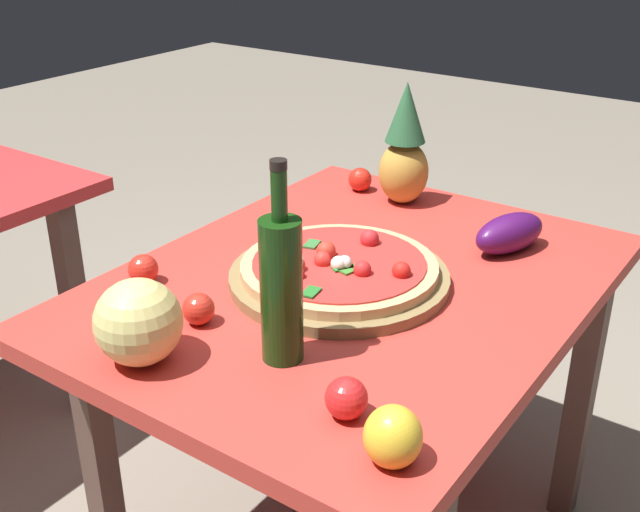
{
  "coord_description": "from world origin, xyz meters",
  "views": [
    {
      "loc": [
        -1.28,
        -0.81,
        1.52
      ],
      "look_at": [
        -0.03,
        0.07,
        0.8
      ],
      "focal_mm": 43.88,
      "sensor_mm": 36.0,
      "label": 1
    }
  ],
  "objects_px": {
    "tomato_near_board": "(143,269)",
    "tomato_by_bottle": "(346,398)",
    "pizza_board": "(339,278)",
    "melon": "(138,322)",
    "pineapple_left": "(405,150)",
    "wine_bottle": "(281,287)",
    "pizza": "(338,266)",
    "bell_pepper": "(393,437)",
    "tomato_at_corner": "(199,309)",
    "tomato_beside_pepper": "(360,179)",
    "eggplant": "(510,233)",
    "display_table": "(353,315)"
  },
  "relations": [
    {
      "from": "bell_pepper",
      "to": "tomato_at_corner",
      "type": "xyz_separation_m",
      "value": [
        0.13,
        0.51,
        -0.01
      ]
    },
    {
      "from": "eggplant",
      "to": "tomato_near_board",
      "type": "height_order",
      "value": "eggplant"
    },
    {
      "from": "bell_pepper",
      "to": "tomato_at_corner",
      "type": "bearing_deg",
      "value": 75.44
    },
    {
      "from": "bell_pepper",
      "to": "pineapple_left",
      "type": "bearing_deg",
      "value": 28.81
    },
    {
      "from": "tomato_near_board",
      "to": "pizza_board",
      "type": "bearing_deg",
      "value": -54.94
    },
    {
      "from": "tomato_near_board",
      "to": "tomato_at_corner",
      "type": "distance_m",
      "value": 0.22
    },
    {
      "from": "display_table",
      "to": "melon",
      "type": "xyz_separation_m",
      "value": [
        -0.49,
        0.14,
        0.17
      ]
    },
    {
      "from": "pizza_board",
      "to": "bell_pepper",
      "type": "height_order",
      "value": "bell_pepper"
    },
    {
      "from": "melon",
      "to": "tomato_near_board",
      "type": "relative_size",
      "value": 2.43
    },
    {
      "from": "bell_pepper",
      "to": "eggplant",
      "type": "distance_m",
      "value": 0.81
    },
    {
      "from": "eggplant",
      "to": "wine_bottle",
      "type": "bearing_deg",
      "value": 166.96
    },
    {
      "from": "bell_pepper",
      "to": "eggplant",
      "type": "relative_size",
      "value": 0.49
    },
    {
      "from": "wine_bottle",
      "to": "tomato_beside_pepper",
      "type": "relative_size",
      "value": 5.71
    },
    {
      "from": "bell_pepper",
      "to": "tomato_by_bottle",
      "type": "relative_size",
      "value": 1.39
    },
    {
      "from": "pizza",
      "to": "wine_bottle",
      "type": "xyz_separation_m",
      "value": [
        -0.3,
        -0.08,
        0.1
      ]
    },
    {
      "from": "wine_bottle",
      "to": "bell_pepper",
      "type": "xyz_separation_m",
      "value": [
        -0.13,
        -0.3,
        -0.1
      ]
    },
    {
      "from": "pineapple_left",
      "to": "tomato_at_corner",
      "type": "xyz_separation_m",
      "value": [
        -0.79,
        0.0,
        -0.11
      ]
    },
    {
      "from": "wine_bottle",
      "to": "tomato_near_board",
      "type": "xyz_separation_m",
      "value": [
        0.06,
        0.42,
        -0.11
      ]
    },
    {
      "from": "bell_pepper",
      "to": "tomato_near_board",
      "type": "height_order",
      "value": "bell_pepper"
    },
    {
      "from": "tomato_by_bottle",
      "to": "tomato_at_corner",
      "type": "height_order",
      "value": "tomato_by_bottle"
    },
    {
      "from": "tomato_beside_pepper",
      "to": "pizza",
      "type": "bearing_deg",
      "value": -152.26
    },
    {
      "from": "pizza_board",
      "to": "pizza",
      "type": "relative_size",
      "value": 1.12
    },
    {
      "from": "wine_bottle",
      "to": "pineapple_left",
      "type": "height_order",
      "value": "wine_bottle"
    },
    {
      "from": "pineapple_left",
      "to": "melon",
      "type": "bearing_deg",
      "value": -179.82
    },
    {
      "from": "tomato_near_board",
      "to": "display_table",
      "type": "bearing_deg",
      "value": -52.64
    },
    {
      "from": "melon",
      "to": "eggplant",
      "type": "xyz_separation_m",
      "value": [
        0.82,
        -0.35,
        -0.03
      ]
    },
    {
      "from": "display_table",
      "to": "bell_pepper",
      "type": "bearing_deg",
      "value": -141.74
    },
    {
      "from": "bell_pepper",
      "to": "tomato_near_board",
      "type": "relative_size",
      "value": 1.5
    },
    {
      "from": "pineapple_left",
      "to": "tomato_beside_pepper",
      "type": "relative_size",
      "value": 4.96
    },
    {
      "from": "pineapple_left",
      "to": "tomato_beside_pepper",
      "type": "bearing_deg",
      "value": 87.5
    },
    {
      "from": "pineapple_left",
      "to": "pizza",
      "type": "bearing_deg",
      "value": -165.9
    },
    {
      "from": "pizza_board",
      "to": "tomato_by_bottle",
      "type": "relative_size",
      "value": 6.72
    },
    {
      "from": "eggplant",
      "to": "tomato_beside_pepper",
      "type": "height_order",
      "value": "eggplant"
    },
    {
      "from": "tomato_near_board",
      "to": "pizza",
      "type": "bearing_deg",
      "value": -55.28
    },
    {
      "from": "display_table",
      "to": "tomato_beside_pepper",
      "type": "bearing_deg",
      "value": 31.1
    },
    {
      "from": "wine_bottle",
      "to": "tomato_by_bottle",
      "type": "relative_size",
      "value": 5.33
    },
    {
      "from": "display_table",
      "to": "tomato_at_corner",
      "type": "bearing_deg",
      "value": 156.6
    },
    {
      "from": "display_table",
      "to": "pizza",
      "type": "bearing_deg",
      "value": 155.68
    },
    {
      "from": "pineapple_left",
      "to": "eggplant",
      "type": "relative_size",
      "value": 1.63
    },
    {
      "from": "tomato_near_board",
      "to": "tomato_beside_pepper",
      "type": "distance_m",
      "value": 0.74
    },
    {
      "from": "eggplant",
      "to": "tomato_at_corner",
      "type": "height_order",
      "value": "eggplant"
    },
    {
      "from": "wine_bottle",
      "to": "pineapple_left",
      "type": "distance_m",
      "value": 0.82
    },
    {
      "from": "pizza_board",
      "to": "pineapple_left",
      "type": "distance_m",
      "value": 0.52
    },
    {
      "from": "tomato_near_board",
      "to": "tomato_by_bottle",
      "type": "height_order",
      "value": "tomato_by_bottle"
    },
    {
      "from": "display_table",
      "to": "tomato_beside_pepper",
      "type": "xyz_separation_m",
      "value": [
        0.46,
        0.28,
        0.12
      ]
    },
    {
      "from": "eggplant",
      "to": "pizza_board",
      "type": "bearing_deg",
      "value": 147.26
    },
    {
      "from": "display_table",
      "to": "tomato_near_board",
      "type": "bearing_deg",
      "value": 127.36
    },
    {
      "from": "tomato_near_board",
      "to": "tomato_by_bottle",
      "type": "bearing_deg",
      "value": -102.97
    },
    {
      "from": "pizza_board",
      "to": "pizza",
      "type": "xyz_separation_m",
      "value": [
        -0.0,
        0.0,
        0.03
      ]
    },
    {
      "from": "pizza_board",
      "to": "melon",
      "type": "xyz_separation_m",
      "value": [
        -0.45,
        0.12,
        0.07
      ]
    }
  ]
}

